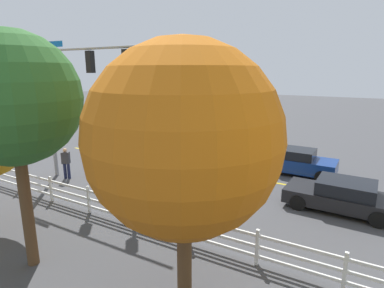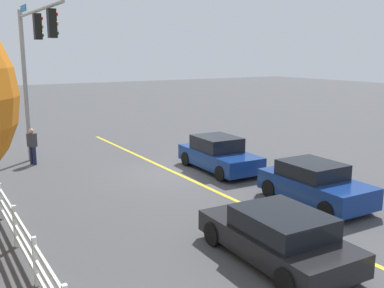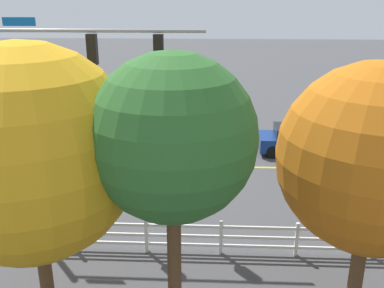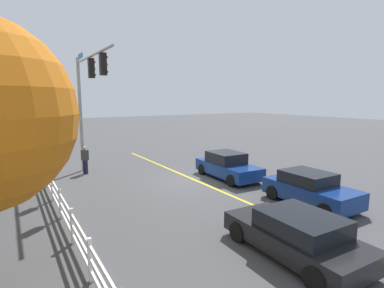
{
  "view_description": "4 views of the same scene",
  "coord_description": "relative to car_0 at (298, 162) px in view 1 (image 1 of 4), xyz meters",
  "views": [
    {
      "loc": [
        -8.97,
        15.42,
        5.71
      ],
      "look_at": [
        -0.14,
        -0.07,
        1.48
      ],
      "focal_mm": 29.12,
      "sensor_mm": 36.0,
      "label": 1
    },
    {
      "loc": [
        -15.98,
        9.0,
        5.05
      ],
      "look_at": [
        -1.04,
        -0.15,
        1.45
      ],
      "focal_mm": 41.34,
      "sensor_mm": 36.0,
      "label": 2
    },
    {
      "loc": [
        -1.48,
        19.13,
        7.87
      ],
      "look_at": [
        -0.6,
        0.96,
        1.47
      ],
      "focal_mm": 40.42,
      "sensor_mm": 36.0,
      "label": 3
    },
    {
      "loc": [
        -13.75,
        8.73,
        4.53
      ],
      "look_at": [
        0.15,
        0.14,
        2.05
      ],
      "focal_mm": 28.06,
      "sensor_mm": 36.0,
      "label": 4
    }
  ],
  "objects": [
    {
      "name": "signal_assembly",
      "position": [
        9.49,
        6.9,
        4.29
      ],
      "size": [
        7.11,
        0.38,
        7.11
      ],
      "color": "gray",
      "rests_on": "ground_plane"
    },
    {
      "name": "lane_center_stripe",
      "position": [
        1.85,
        2.09,
        -0.69
      ],
      "size": [
        28.0,
        0.16,
        0.01
      ],
      "primitive_type": "cube",
      "color": "gold",
      "rests_on": "ground_plane"
    },
    {
      "name": "car_0",
      "position": [
        0.0,
        0.0,
        0.0
      ],
      "size": [
        3.97,
        2.0,
        1.42
      ],
      "rotation": [
        0.0,
        0.0,
        3.12
      ],
      "color": "navy",
      "rests_on": "ground_plane"
    },
    {
      "name": "car_1",
      "position": [
        -2.53,
        3.96,
        -0.05
      ],
      "size": [
        4.35,
        2.16,
        1.31
      ],
      "rotation": [
        0.0,
        0.0,
        -0.03
      ],
      "color": "black",
      "rests_on": "ground_plane"
    },
    {
      "name": "ground_plane",
      "position": [
        5.85,
        2.09,
        -0.7
      ],
      "size": [
        120.0,
        120.0,
        0.0
      ],
      "primitive_type": "plane",
      "color": "#444447"
    },
    {
      "name": "white_rail_fence",
      "position": [
        2.85,
        9.34,
        -0.1
      ],
      "size": [
        26.1,
        0.1,
        1.15
      ],
      "color": "white",
      "rests_on": "ground_plane"
    },
    {
      "name": "pedestrian",
      "position": [
        10.65,
        6.98,
        0.23
      ],
      "size": [
        0.48,
        0.42,
        1.69
      ],
      "rotation": [
        0.0,
        0.0,
        5.23
      ],
      "color": "#191E3F",
      "rests_on": "ground_plane"
    },
    {
      "name": "tree_0",
      "position": [
        5.2,
        12.63,
        4.25
      ],
      "size": [
        3.65,
        3.65,
        6.8
      ],
      "color": "brown",
      "rests_on": "ground_plane"
    },
    {
      "name": "car_2",
      "position": [
        5.33,
        0.26,
        0.01
      ],
      "size": [
        4.35,
        2.05,
        1.49
      ],
      "rotation": [
        0.0,
        0.0,
        3.1
      ],
      "color": "navy",
      "rests_on": "ground_plane"
    },
    {
      "name": "tree_3",
      "position": [
        0.53,
        11.51,
        3.46
      ],
      "size": [
        4.62,
        4.62,
        6.47
      ],
      "color": "brown",
      "rests_on": "ground_plane"
    }
  ]
}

